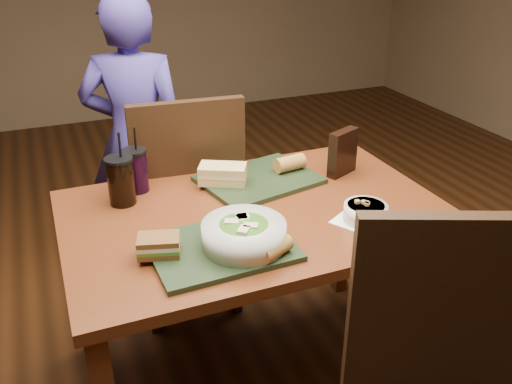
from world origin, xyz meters
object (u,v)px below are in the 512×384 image
(chair_far, at_px, (185,199))
(tray_near, at_px, (221,248))
(chip_bag, at_px, (343,153))
(soup_bowl, at_px, (365,212))
(sandwich_near, at_px, (159,245))
(cup_cola, at_px, (121,181))
(baguette_far, at_px, (290,163))
(cup_berry, at_px, (136,170))
(diner, at_px, (137,140))
(sandwich_far, at_px, (223,174))
(dining_table, at_px, (256,233))
(baguette_near, at_px, (275,248))
(tray_far, at_px, (259,180))
(salad_bowl, at_px, (244,233))

(chair_far, relative_size, tray_near, 2.48)
(chair_far, distance_m, chip_bag, 0.70)
(soup_bowl, distance_m, sandwich_near, 0.68)
(cup_cola, distance_m, chip_bag, 0.85)
(baguette_far, height_order, cup_berry, cup_berry)
(diner, height_order, cup_cola, diner)
(sandwich_near, height_order, cup_berry, cup_berry)
(sandwich_far, bearing_deg, cup_cola, 178.84)
(dining_table, xyz_separation_m, baguette_near, (-0.07, -0.31, 0.13))
(baguette_far, height_order, cup_cola, cup_cola)
(dining_table, xyz_separation_m, tray_near, (-0.20, -0.20, 0.10))
(tray_near, xyz_separation_m, tray_far, (0.29, 0.41, 0.00))
(baguette_far, distance_m, cup_berry, 0.59)
(chip_bag, bearing_deg, baguette_far, 135.63)
(cup_cola, bearing_deg, baguette_far, -0.16)
(dining_table, bearing_deg, cup_berry, 138.12)
(cup_berry, bearing_deg, salad_bowl, -68.01)
(soup_bowl, relative_size, baguette_near, 2.24)
(sandwich_far, relative_size, baguette_far, 1.64)
(tray_near, height_order, sandwich_far, sandwich_far)
(tray_far, bearing_deg, dining_table, -115.14)
(tray_far, height_order, cup_berry, cup_berry)
(baguette_near, bearing_deg, tray_near, 137.49)
(baguette_near, bearing_deg, sandwich_near, 155.57)
(sandwich_near, bearing_deg, chair_far, 69.51)
(baguette_near, relative_size, cup_berry, 0.42)
(cup_cola, bearing_deg, sandwich_far, -1.16)
(tray_near, bearing_deg, sandwich_far, 70.02)
(salad_bowl, bearing_deg, tray_far, 62.10)
(sandwich_far, height_order, cup_berry, cup_berry)
(sandwich_near, xyz_separation_m, cup_berry, (0.03, 0.48, 0.04))
(diner, bearing_deg, baguette_near, 118.63)
(dining_table, height_order, soup_bowl, soup_bowl)
(salad_bowl, relative_size, baguette_near, 2.39)
(soup_bowl, bearing_deg, baguette_far, 99.15)
(salad_bowl, relative_size, sandwich_near, 1.81)
(chair_far, height_order, chip_bag, chair_far)
(baguette_far, xyz_separation_m, cup_berry, (-0.58, 0.08, 0.03))
(tray_far, distance_m, cup_cola, 0.52)
(sandwich_far, distance_m, cup_cola, 0.37)
(soup_bowl, bearing_deg, tray_far, 116.53)
(tray_near, bearing_deg, baguette_near, -42.51)
(salad_bowl, bearing_deg, diner, 94.62)
(soup_bowl, bearing_deg, cup_cola, 148.82)
(dining_table, bearing_deg, sandwich_far, 101.20)
(baguette_near, height_order, chip_bag, chip_bag)
(tray_far, bearing_deg, sandwich_far, 175.16)
(soup_bowl, height_order, baguette_near, same)
(salad_bowl, height_order, soup_bowl, salad_bowl)
(cup_cola, bearing_deg, cup_berry, 50.98)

